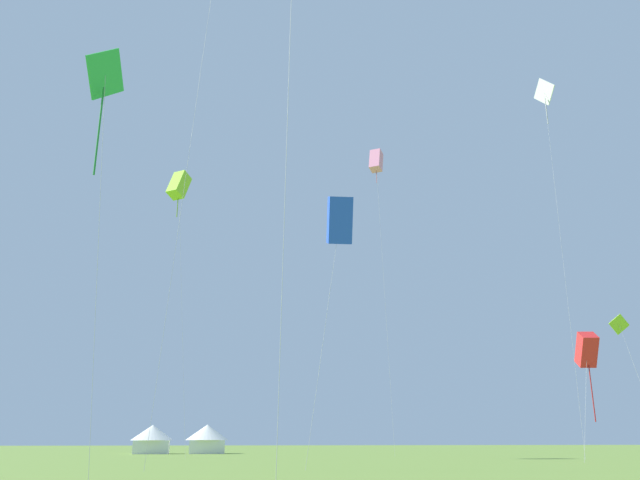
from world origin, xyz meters
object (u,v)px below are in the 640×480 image
kite_lime_diamond (620,326)px  kite_pink_box (376,161)px  kite_white_diamond (545,96)px  festival_tent_center (207,437)px  festival_tent_left (152,438)px  kite_red_box (587,350)px  kite_green_diamond (105,80)px  kite_blue_box (340,220)px  kite_lime_box (179,186)px

kite_lime_diamond → kite_pink_box: bearing=138.2°
kite_white_diamond → festival_tent_center: bearing=138.3°
kite_lime_diamond → festival_tent_left: bearing=141.3°
kite_red_box → kite_green_diamond: bearing=-154.8°
kite_red_box → kite_lime_diamond: 7.84m
kite_blue_box → kite_lime_diamond: (26.26, 11.49, -3.68)m
kite_white_diamond → festival_tent_center: kite_white_diamond is taller
kite_green_diamond → kite_lime_diamond: size_ratio=1.65×
kite_white_diamond → festival_tent_left: size_ratio=7.41×
kite_pink_box → festival_tent_left: (-22.57, 16.51, -28.84)m
kite_lime_box → kite_white_diamond: size_ratio=0.74×
kite_red_box → kite_blue_box: size_ratio=0.58×
kite_blue_box → festival_tent_center: (-6.46, 42.58, -12.38)m
kite_lime_box → kite_blue_box: kite_lime_box is taller
kite_lime_box → kite_red_box: bearing=-27.7°
kite_blue_box → festival_tent_center: bearing=98.6°
kite_blue_box → festival_tent_center: 44.81m
kite_red_box → kite_pink_box: 31.25m
kite_green_diamond → kite_pink_box: 43.38m
kite_lime_box → kite_lime_diamond: kite_lime_box is taller
festival_tent_left → kite_lime_diamond: bearing=-38.7°
kite_green_diamond → kite_blue_box: size_ratio=1.21×
kite_white_diamond → kite_green_diamond: kite_white_diamond is taller
kite_blue_box → kite_lime_box: bearing=114.6°
kite_lime_box → kite_pink_box: 21.55m
kite_lime_box → kite_green_diamond: (-2.16, -31.83, -7.78)m
kite_lime_box → festival_tent_left: size_ratio=5.49×
festival_tent_left → festival_tent_center: bearing=0.0°
kite_lime_box → kite_pink_box: kite_pink_box is taller
kite_lime_diamond → festival_tent_left: (-38.88, 31.09, -8.74)m
kite_blue_box → festival_tent_center: size_ratio=3.18×
kite_white_diamond → kite_red_box: kite_white_diamond is taller
festival_tent_left → kite_white_diamond: bearing=-36.5°
kite_green_diamond → kite_blue_box: kite_green_diamond is taller
kite_lime_box → kite_pink_box: bearing=7.1°
kite_pink_box → festival_tent_left: bearing=143.8°
kite_white_diamond → kite_lime_diamond: bearing=-62.2°
kite_white_diamond → kite_blue_box: size_ratio=2.28×
kite_red_box → kite_blue_box: 22.40m
kite_green_diamond → festival_tent_left: kite_green_diamond is taller
kite_pink_box → kite_red_box: bearing=-61.4°
kite_white_diamond → kite_blue_box: 34.86m
kite_white_diamond → kite_pink_box: size_ratio=1.13×
kite_white_diamond → festival_tent_center: 52.26m
kite_lime_diamond → kite_blue_box: bearing=-156.4°
kite_lime_diamond → kite_lime_box: bearing=162.0°
kite_lime_diamond → festival_tent_left: 50.54m
kite_lime_box → kite_lime_diamond: bearing=-18.0°
kite_white_diamond → festival_tent_left: (-36.90, 27.35, -32.25)m
kite_lime_box → kite_white_diamond: bearing=-13.3°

